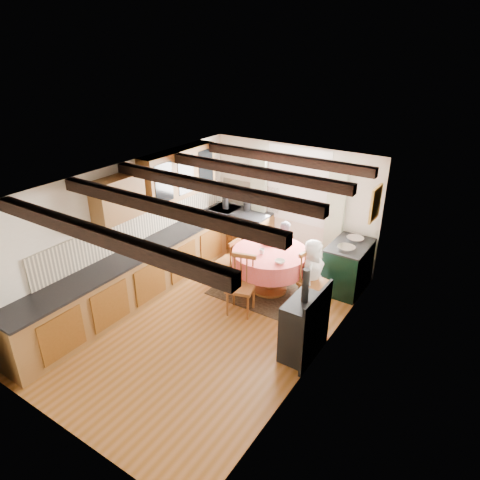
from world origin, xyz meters
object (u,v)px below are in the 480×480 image
Objects in this scene: chair_near at (241,286)px; cast_iron_stove at (303,313)px; child_far at (284,248)px; aga_range at (348,266)px; chair_left at (228,260)px; child_right at (312,273)px; cup at (262,251)px; dining_table at (270,271)px; chair_right at (315,281)px.

cast_iron_stove reaches higher than chair_near.
child_far is at bearing 124.40° from cast_iron_stove.
child_far reaches higher than aga_range.
chair_left is at bearing -154.34° from aga_range.
chair_near is at bearing 127.75° from child_right.
child_far is at bearing 45.52° from child_right.
chair_left is 1.67m from child_right.
chair_left is 0.89× the size of aga_range.
aga_range is at bearing 178.13° from child_far.
chair_near is at bearing -125.27° from aga_range.
cup is (0.00, 0.68, 0.35)m from chair_near.
chair_left is at bearing -173.83° from dining_table.
child_far is (0.78, 0.78, 0.13)m from chair_left.
chair_left is at bearing 173.88° from cup.
chair_near is 0.77m from cup.
chair_left is at bearing 86.57° from child_right.
chair_near is 1.02× the size of aga_range.
dining_table is 1.53× the size of chair_left.
child_right is 12.44× the size of cup.
chair_right is 0.92× the size of child_far.
cast_iron_stove is at bearing -152.79° from chair_right.
child_far is (-1.34, 1.95, -0.14)m from cast_iron_stove.
chair_near is at bearing 47.14° from chair_left.
chair_near is 1.10m from chair_left.
child_far is (-0.08, 0.69, 0.16)m from dining_table.
chair_near is 0.72× the size of cast_iron_stove.
chair_right is (1.75, 0.04, 0.08)m from chair_left.
child_right is at bearing 13.69° from cup.
chair_right is at bearing 132.41° from child_far.
child_far reaches higher than dining_table.
child_right is at bearing -112.65° from aga_range.
child_far is 0.94× the size of child_right.
child_right is (-0.10, 0.09, 0.08)m from chair_right.
chair_near is 2.11m from aga_range.
chair_near is 10.50× the size of cup.
chair_near is (-0.07, -0.86, 0.10)m from dining_table.
chair_near is 1.54m from child_far.
aga_range reaches higher than dining_table.
cast_iron_stove reaches higher than child_far.
cast_iron_stove is (2.11, -1.17, 0.27)m from chair_left.
dining_table is 0.86m from chair_left.
child_right is (0.88, -0.65, 0.04)m from child_far.
child_far reaches higher than chair_left.
child_right reaches higher than chair_right.
dining_table is at bearing 134.86° from cast_iron_stove.
chair_right is at bearing -3.57° from dining_table.
child_far is (-0.01, 1.54, 0.06)m from chair_near.
child_far is 11.67× the size of cup.
chair_near is 1.15× the size of chair_left.
chair_near is 0.84× the size of child_right.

